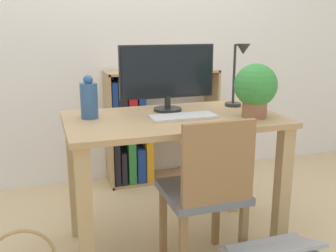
# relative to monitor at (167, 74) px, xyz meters

# --- Properties ---
(ground_plane) EXTENTS (10.00, 10.00, 0.00)m
(ground_plane) POSITION_rel_monitor_xyz_m (-0.02, -0.16, -0.99)
(ground_plane) COLOR #CCB284
(wall_back) EXTENTS (8.00, 0.05, 2.60)m
(wall_back) POSITION_rel_monitor_xyz_m (-0.02, 1.02, 0.31)
(wall_back) COLOR white
(wall_back) RESTS_ON ground_plane
(desk) EXTENTS (1.18, 0.68, 0.78)m
(desk) POSITION_rel_monitor_xyz_m (-0.02, -0.16, -0.38)
(desk) COLOR tan
(desk) RESTS_ON ground_plane
(monitor) EXTENTS (0.56, 0.16, 0.38)m
(monitor) POSITION_rel_monitor_xyz_m (0.00, 0.00, 0.00)
(monitor) COLOR #232326
(monitor) RESTS_ON desk
(keyboard) EXTENTS (0.36, 0.15, 0.02)m
(keyboard) POSITION_rel_monitor_xyz_m (0.02, -0.21, -0.21)
(keyboard) COLOR silver
(keyboard) RESTS_ON desk
(vase) EXTENTS (0.09, 0.09, 0.23)m
(vase) POSITION_rel_monitor_xyz_m (-0.46, -0.05, -0.11)
(vase) COLOR #33598C
(vase) RESTS_ON desk
(desk_lamp) EXTENTS (0.10, 0.19, 0.38)m
(desk_lamp) POSITION_rel_monitor_xyz_m (0.43, -0.05, 0.02)
(desk_lamp) COLOR #2D2D33
(desk_lamp) RESTS_ON desk
(potted_plant) EXTENTS (0.23, 0.23, 0.29)m
(potted_plant) POSITION_rel_monitor_xyz_m (0.40, -0.31, -0.05)
(potted_plant) COLOR #9E6647
(potted_plant) RESTS_ON desk
(chair) EXTENTS (0.40, 0.40, 0.85)m
(chair) POSITION_rel_monitor_xyz_m (0.06, -0.47, -0.53)
(chair) COLOR slate
(chair) RESTS_ON ground_plane
(bookshelf) EXTENTS (0.91, 0.28, 0.91)m
(bookshelf) POSITION_rel_monitor_xyz_m (0.05, 0.85, -0.56)
(bookshelf) COLOR tan
(bookshelf) RESTS_ON ground_plane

